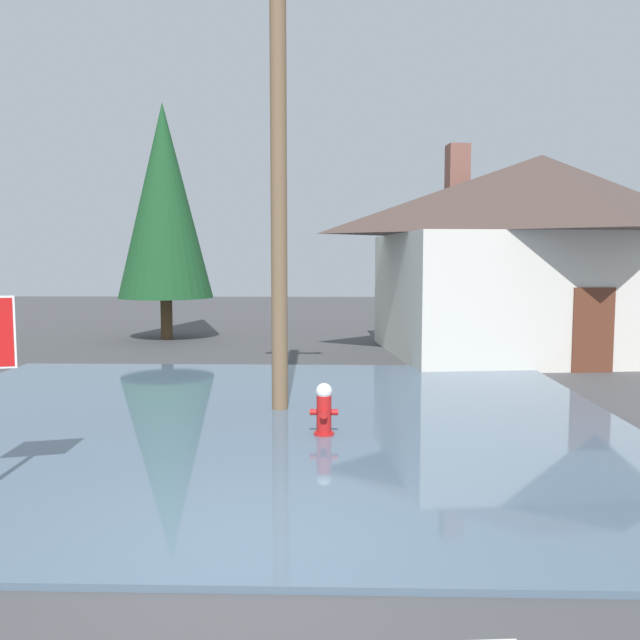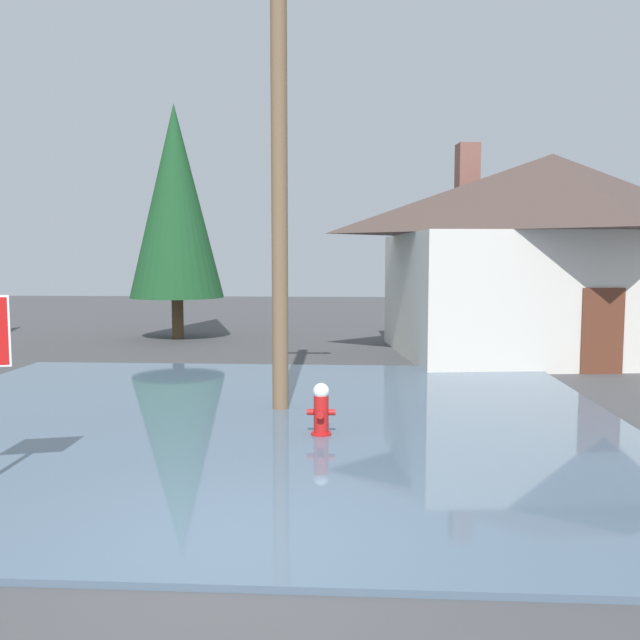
# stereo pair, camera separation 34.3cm
# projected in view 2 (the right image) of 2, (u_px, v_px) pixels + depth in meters

# --- Properties ---
(ground_plane) EXTENTS (80.00, 80.00, 0.10)m
(ground_plane) POSITION_uv_depth(u_px,v_px,m) (237.00, 555.00, 6.23)
(ground_plane) COLOR #424244
(flood_puddle) EXTENTS (12.36, 11.18, 0.07)m
(flood_puddle) POSITION_uv_depth(u_px,v_px,m) (243.00, 420.00, 11.03)
(flood_puddle) COLOR #4C6075
(flood_puddle) RESTS_ON ground
(fire_hydrant) EXTENTS (0.42, 0.36, 0.84)m
(fire_hydrant) POSITION_uv_depth(u_px,v_px,m) (321.00, 412.00, 10.00)
(fire_hydrant) COLOR red
(fire_hydrant) RESTS_ON ground
(utility_pole) EXTENTS (1.60, 0.28, 8.32)m
(utility_pole) POSITION_uv_depth(u_px,v_px,m) (279.00, 160.00, 11.37)
(utility_pole) COLOR brown
(utility_pole) RESTS_ON ground
(house) EXTENTS (9.56, 7.81, 5.94)m
(house) POSITION_uv_depth(u_px,v_px,m) (550.00, 251.00, 18.53)
(house) COLOR beige
(house) RESTS_ON ground
(pine_tree_mid_left) EXTENTS (3.06, 3.06, 7.65)m
(pine_tree_mid_left) POSITION_uv_depth(u_px,v_px,m) (175.00, 202.00, 21.95)
(pine_tree_mid_left) COLOR #4C3823
(pine_tree_mid_left) RESTS_ON ground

